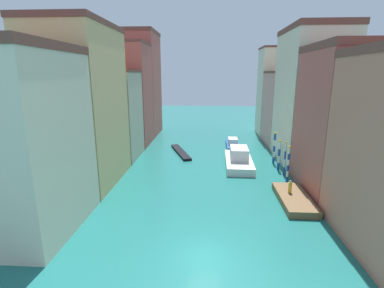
% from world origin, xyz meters
% --- Properties ---
extents(ground_plane, '(154.00, 154.00, 0.00)m').
position_xyz_m(ground_plane, '(0.00, 24.50, 0.00)').
color(ground_plane, '#1E6B66').
extents(building_left_0, '(7.96, 10.33, 15.40)m').
position_xyz_m(building_left_0, '(-14.90, 3.25, 7.71)').
color(building_left_0, beige).
rests_on(building_left_0, ground).
extents(building_left_1, '(7.96, 11.87, 18.67)m').
position_xyz_m(building_left_1, '(-14.90, 14.45, 9.35)').
color(building_left_1, '#DBB77A').
rests_on(building_left_1, ground).
extents(building_left_2, '(7.96, 8.42, 13.64)m').
position_xyz_m(building_left_2, '(-14.90, 24.99, 6.83)').
color(building_left_2, '#BCB299').
rests_on(building_left_2, ground).
extents(building_left_3, '(7.96, 8.58, 18.56)m').
position_xyz_m(building_left_3, '(-14.90, 33.88, 9.29)').
color(building_left_3, '#B25147').
rests_on(building_left_3, ground).
extents(building_left_4, '(7.96, 10.55, 21.76)m').
position_xyz_m(building_left_4, '(-14.90, 43.42, 10.90)').
color(building_left_4, '#B25147').
rests_on(building_left_4, ground).
extents(building_right_1, '(7.96, 10.57, 16.17)m').
position_xyz_m(building_right_1, '(14.90, 13.23, 8.10)').
color(building_right_1, '#B25147').
rests_on(building_right_1, ground).
extents(building_right_2, '(7.96, 11.99, 19.52)m').
position_xyz_m(building_right_2, '(14.90, 24.68, 9.77)').
color(building_right_2, beige).
rests_on(building_right_2, ground).
extents(building_right_3, '(7.96, 10.08, 13.57)m').
position_xyz_m(building_right_3, '(14.90, 35.77, 6.79)').
color(building_right_3, tan).
rests_on(building_right_3, ground).
extents(building_right_4, '(7.96, 7.43, 18.53)m').
position_xyz_m(building_right_4, '(14.90, 44.72, 9.27)').
color(building_right_4, beige).
rests_on(building_right_4, ground).
extents(waterfront_dock, '(3.03, 7.43, 0.71)m').
position_xyz_m(waterfront_dock, '(9.18, 9.73, 0.36)').
color(waterfront_dock, brown).
rests_on(waterfront_dock, ground).
extents(person_on_dock, '(0.36, 0.36, 1.38)m').
position_xyz_m(person_on_dock, '(8.91, 10.51, 1.35)').
color(person_on_dock, gold).
rests_on(person_on_dock, waterfront_dock).
extents(mooring_pole_0, '(0.32, 0.32, 4.67)m').
position_xyz_m(mooring_pole_0, '(9.95, 15.44, 2.38)').
color(mooring_pole_0, '#1E479E').
rests_on(mooring_pole_0, ground).
extents(mooring_pole_1, '(0.27, 0.27, 4.61)m').
position_xyz_m(mooring_pole_1, '(10.19, 17.96, 2.35)').
color(mooring_pole_1, '#1E479E').
rests_on(mooring_pole_1, ground).
extents(mooring_pole_2, '(0.38, 0.38, 4.30)m').
position_xyz_m(mooring_pole_2, '(9.98, 20.25, 2.20)').
color(mooring_pole_2, '#1E479E').
rests_on(mooring_pole_2, ground).
extents(mooring_pole_3, '(0.36, 0.36, 4.73)m').
position_xyz_m(mooring_pole_3, '(9.98, 23.32, 2.42)').
color(mooring_pole_3, '#1E479E').
rests_on(mooring_pole_3, ground).
extents(vaporetto_white, '(3.99, 9.79, 2.73)m').
position_xyz_m(vaporetto_white, '(4.62, 21.64, 0.95)').
color(vaporetto_white, white).
rests_on(vaporetto_white, ground).
extents(gondola_black, '(4.34, 9.43, 0.39)m').
position_xyz_m(gondola_black, '(-4.52, 27.82, 0.19)').
color(gondola_black, black).
rests_on(gondola_black, ground).
extents(motorboat_0, '(2.28, 7.05, 1.70)m').
position_xyz_m(motorboat_0, '(4.58, 32.32, 0.59)').
color(motorboat_0, '#234C93').
rests_on(motorboat_0, ground).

